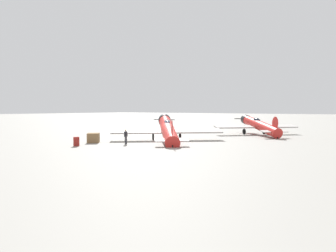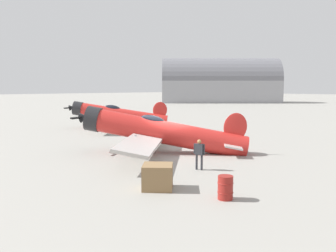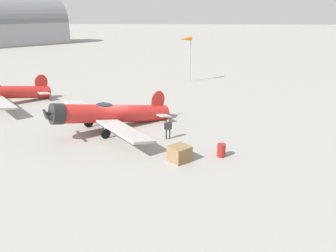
# 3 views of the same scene
# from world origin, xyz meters

# --- Properties ---
(ground_plane) EXTENTS (400.00, 400.00, 0.00)m
(ground_plane) POSITION_xyz_m (0.00, 0.00, 0.00)
(ground_plane) COLOR gray
(airplane_foreground) EXTENTS (10.70, 11.49, 3.47)m
(airplane_foreground) POSITION_xyz_m (0.42, 0.35, 1.38)
(airplane_foreground) COLOR red
(airplane_foreground) RESTS_ON ground_plane
(airplane_mid_apron) EXTENTS (10.11, 10.30, 2.91)m
(airplane_mid_apron) POSITION_xyz_m (13.97, -6.30, 1.44)
(airplane_mid_apron) COLOR red
(airplane_mid_apron) RESTS_ON ground_plane
(ground_crew_mechanic) EXTENTS (0.61, 0.34, 1.62)m
(ground_crew_mechanic) POSITION_xyz_m (-4.63, 2.30, 0.98)
(ground_crew_mechanic) COLOR #2D2D33
(ground_crew_mechanic) RESTS_ON ground_plane
(equipment_crate) EXTENTS (1.80, 1.80, 1.06)m
(equipment_crate) POSITION_xyz_m (-5.64, 6.29, 0.53)
(equipment_crate) COLOR olive
(equipment_crate) RESTS_ON ground_plane
(fuel_drum) EXTENTS (0.63, 0.63, 0.94)m
(fuel_drum) POSITION_xyz_m (-8.57, 5.42, 0.47)
(fuel_drum) COLOR maroon
(fuel_drum) RESTS_ON ground_plane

